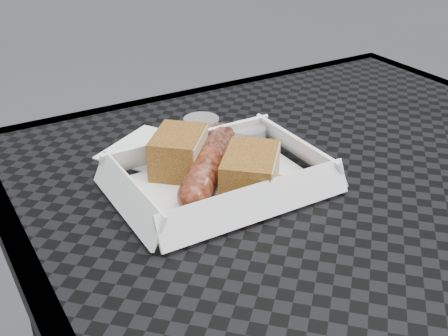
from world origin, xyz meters
The scene contains 9 objects.
patio_table centered at (0.00, 0.00, 0.67)m, with size 0.80×0.80×0.74m.
food_tray centered at (-0.15, 0.08, 0.75)m, with size 0.22×0.15×0.00m, color white.
bratwurst centered at (-0.15, 0.11, 0.77)m, with size 0.14×0.15×0.04m.
bread_near centered at (-0.18, 0.14, 0.77)m, with size 0.08×0.06×0.05m, color brown.
bread_far centered at (-0.12, 0.06, 0.77)m, with size 0.09×0.06×0.05m, color brown.
veg_garnish centered at (-0.10, 0.04, 0.75)m, with size 0.03×0.03×0.00m.
napkin centered at (-0.18, 0.21, 0.75)m, with size 0.12×0.12×0.00m, color white.
condiment_cup_sauce centered at (-0.10, 0.22, 0.76)m, with size 0.05×0.05×0.03m, color maroon.
condiment_cup_empty centered at (-0.06, 0.16, 0.76)m, with size 0.05×0.05×0.03m, color silver.
Camera 1 is at (-0.44, -0.42, 1.09)m, focal length 45.00 mm.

